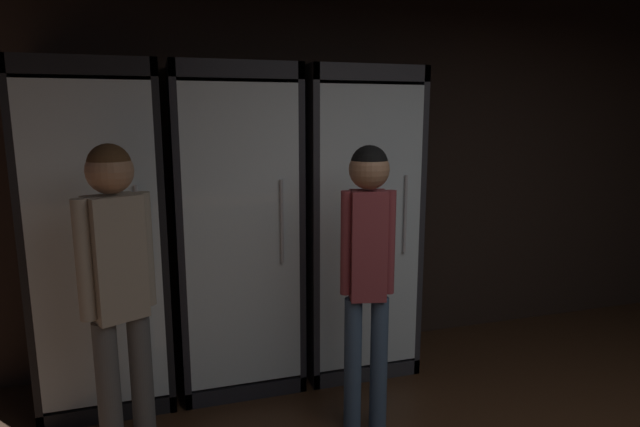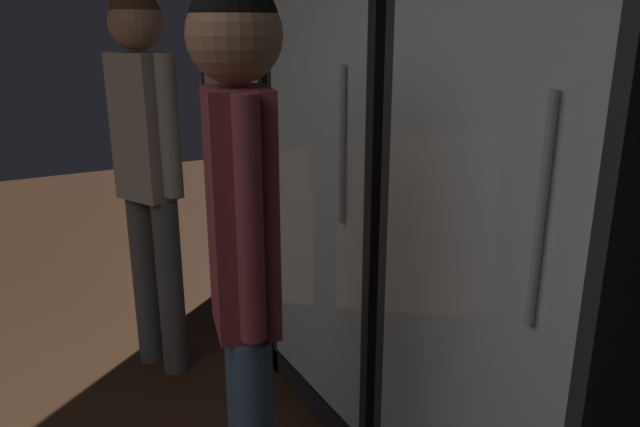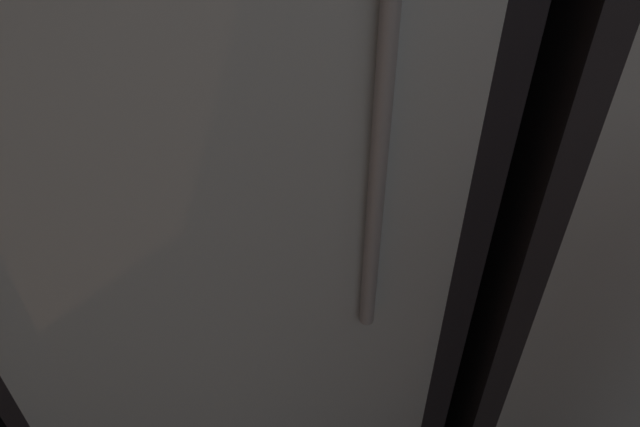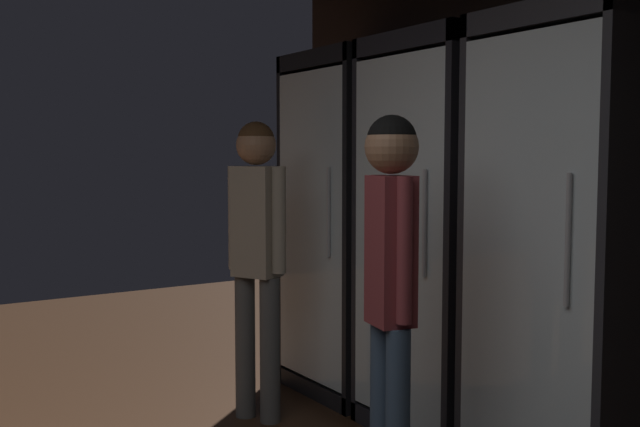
{
  "view_description": "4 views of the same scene",
  "coord_description": "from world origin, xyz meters",
  "px_view_note": "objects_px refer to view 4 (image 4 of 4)",
  "views": [
    {
      "loc": [
        -1.7,
        -0.59,
        1.75
      ],
      "look_at": [
        -0.76,
        2.46,
        1.14
      ],
      "focal_mm": 29.31,
      "sensor_mm": 36.0,
      "label": 1
    },
    {
      "loc": [
        0.62,
        1.38,
        1.5
      ],
      "look_at": [
        -1.33,
        2.45,
        0.81
      ],
      "focal_mm": 34.78,
      "sensor_mm": 36.0,
      "label": 2
    },
    {
      "loc": [
        -1.09,
        1.82,
        1.54
      ],
      "look_at": [
        -1.09,
        2.5,
        0.94
      ],
      "focal_mm": 34.46,
      "sensor_mm": 36.0,
      "label": 3
    },
    {
      "loc": [
        1.54,
        0.11,
        1.44
      ],
      "look_at": [
        -1.82,
        2.3,
        1.12
      ],
      "focal_mm": 41.02,
      "sensor_mm": 36.0,
      "label": 4
    }
  ],
  "objects_px": {
    "cooler_left": "(448,238)",
    "shopper_near": "(391,265)",
    "cooler_far_left": "(357,228)",
    "shopper_far": "(257,238)",
    "cooler_center": "(579,257)"
  },
  "relations": [
    {
      "from": "cooler_left",
      "to": "shopper_far",
      "type": "distance_m",
      "value": 1.02
    },
    {
      "from": "cooler_far_left",
      "to": "shopper_far",
      "type": "relative_size",
      "value": 1.26
    },
    {
      "from": "cooler_left",
      "to": "shopper_near",
      "type": "distance_m",
      "value": 1.02
    },
    {
      "from": "cooler_center",
      "to": "shopper_near",
      "type": "xyz_separation_m",
      "value": [
        -0.22,
        -0.84,
        0.01
      ]
    },
    {
      "from": "shopper_far",
      "to": "cooler_center",
      "type": "bearing_deg",
      "value": 27.6
    },
    {
      "from": "cooler_left",
      "to": "shopper_near",
      "type": "bearing_deg",
      "value": -55.55
    },
    {
      "from": "cooler_left",
      "to": "shopper_near",
      "type": "height_order",
      "value": "cooler_left"
    },
    {
      "from": "cooler_far_left",
      "to": "cooler_center",
      "type": "relative_size",
      "value": 1.0
    },
    {
      "from": "cooler_far_left",
      "to": "shopper_near",
      "type": "relative_size",
      "value": 1.28
    },
    {
      "from": "cooler_far_left",
      "to": "cooler_left",
      "type": "relative_size",
      "value": 1.0
    },
    {
      "from": "cooler_far_left",
      "to": "shopper_far",
      "type": "bearing_deg",
      "value": -79.85
    },
    {
      "from": "cooler_far_left",
      "to": "shopper_far",
      "type": "distance_m",
      "value": 0.78
    },
    {
      "from": "cooler_center",
      "to": "shopper_far",
      "type": "xyz_separation_m",
      "value": [
        -1.47,
        -0.77,
        -0.01
      ]
    },
    {
      "from": "shopper_far",
      "to": "cooler_left",
      "type": "bearing_deg",
      "value": 49.09
    },
    {
      "from": "cooler_left",
      "to": "shopper_far",
      "type": "bearing_deg",
      "value": -130.91
    }
  ]
}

